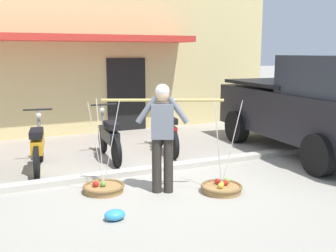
% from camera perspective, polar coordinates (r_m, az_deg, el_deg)
% --- Properties ---
extents(ground_plane, '(90.00, 90.00, 0.00)m').
position_cam_1_polar(ground_plane, '(6.89, 0.23, -7.96)').
color(ground_plane, '#9E998C').
extents(sidewalk_curb, '(20.00, 0.24, 0.10)m').
position_cam_1_polar(sidewalk_curb, '(7.48, -2.08, -6.06)').
color(sidewalk_curb, '#BAB4A5').
rests_on(sidewalk_curb, ground).
extents(fruit_vendor, '(1.69, 0.83, 1.70)m').
position_cam_1_polar(fruit_vendor, '(6.19, -0.78, -0.68)').
color(fruit_vendor, '#2D2823').
rests_on(fruit_vendor, ground).
extents(fruit_basket_left_side, '(0.65, 0.65, 1.45)m').
position_cam_1_polar(fruit_basket_left_side, '(6.48, 7.54, -8.55)').
color(fruit_basket_left_side, '#9E7542').
rests_on(fruit_basket_left_side, ground).
extents(fruit_basket_right_side, '(0.65, 0.65, 1.45)m').
position_cam_1_polar(fruit_basket_right_side, '(6.51, -9.05, -8.51)').
color(fruit_basket_right_side, '#9E7542').
rests_on(fruit_basket_right_side, ground).
extents(motorcycle_second_in_row, '(0.56, 1.80, 1.09)m').
position_cam_1_polar(motorcycle_second_in_row, '(7.86, -17.79, -2.72)').
color(motorcycle_second_in_row, black).
rests_on(motorcycle_second_in_row, ground).
extents(motorcycle_third_in_row, '(0.54, 1.82, 1.09)m').
position_cam_1_polar(motorcycle_third_in_row, '(8.31, -8.25, -1.63)').
color(motorcycle_third_in_row, black).
rests_on(motorcycle_third_in_row, ground).
extents(motorcycle_end_of_row, '(0.56, 1.80, 1.09)m').
position_cam_1_polar(motorcycle_end_of_row, '(8.83, -0.18, -0.81)').
color(motorcycle_end_of_row, black).
rests_on(motorcycle_end_of_row, ground).
extents(parked_truck, '(2.48, 4.85, 2.10)m').
position_cam_1_polar(parked_truck, '(9.11, 19.97, 2.60)').
color(parked_truck, black).
rests_on(parked_truck, ground).
extents(storefront_building, '(13.00, 6.00, 4.20)m').
position_cam_1_polar(storefront_building, '(13.22, -17.76, 9.63)').
color(storefront_building, '#DBC684').
rests_on(storefront_building, ground).
extents(plastic_litter_bag, '(0.28, 0.22, 0.14)m').
position_cam_1_polar(plastic_litter_bag, '(5.47, -7.48, -12.28)').
color(plastic_litter_bag, '#3393D1').
rests_on(plastic_litter_bag, ground).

